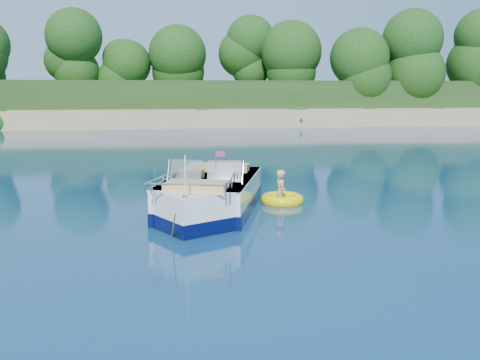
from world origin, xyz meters
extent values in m
plane|color=#092242|center=(0.00, 0.00, 0.00)|extent=(160.00, 160.00, 0.00)
cube|color=#9C825A|center=(0.00, 38.00, 0.50)|extent=(170.00, 8.00, 2.00)
cube|color=black|center=(0.00, 65.00, 1.00)|extent=(170.00, 56.00, 6.00)
cylinder|color=black|center=(0.00, 42.00, 3.30)|extent=(0.44, 0.44, 3.60)
sphere|color=black|center=(0.00, 42.00, 6.72)|extent=(5.94, 5.94, 5.94)
cylinder|color=black|center=(20.00, 40.00, 2.80)|extent=(0.44, 0.44, 2.60)
sphere|color=black|center=(20.00, 40.00, 5.27)|extent=(4.29, 4.29, 4.29)
cube|color=white|center=(-0.97, 3.82, 0.33)|extent=(3.27, 4.57, 1.15)
cube|color=white|center=(-1.53, 1.95, 0.33)|extent=(2.09, 2.09, 1.15)
cube|color=#050A35|center=(-0.97, 3.82, 0.17)|extent=(3.31, 4.62, 0.33)
cube|color=#050A35|center=(-1.53, 1.95, 0.17)|extent=(2.13, 2.13, 0.33)
cube|color=tan|center=(-0.88, 4.13, 0.65)|extent=(2.50, 3.26, 0.11)
cube|color=white|center=(-0.97, 3.82, 0.87)|extent=(3.31, 4.59, 0.07)
cube|color=black|center=(-0.33, 5.98, 0.38)|extent=(0.68, 0.54, 0.98)
cube|color=#8C9EA5|center=(-1.66, 3.23, 1.19)|extent=(0.89, 0.62, 0.53)
cube|color=#8C9EA5|center=(-0.72, 2.95, 1.19)|extent=(0.88, 0.41, 0.53)
cube|color=tan|center=(-1.52, 3.70, 0.91)|extent=(0.75, 0.75, 0.44)
cube|color=tan|center=(-0.58, 3.42, 0.91)|extent=(0.75, 0.75, 0.44)
cube|color=tan|center=(-0.66, 4.86, 0.91)|extent=(1.80, 1.06, 0.41)
cube|color=tan|center=(-1.47, 2.15, 0.88)|extent=(1.61, 1.19, 0.37)
cylinder|color=white|center=(-1.76, 1.15, 1.37)|extent=(0.04, 0.04, 0.93)
cube|color=red|center=(-0.81, 2.97, 1.63)|extent=(0.23, 0.08, 0.15)
cube|color=silver|center=(-1.78, 1.10, 0.94)|extent=(0.12, 0.09, 0.05)
cylinder|color=yellow|center=(-2.04, 0.78, 0.38)|extent=(0.10, 1.18, 0.83)
torus|color=#FFE201|center=(1.13, 4.52, 0.08)|extent=(1.34, 1.34, 0.33)
torus|color=red|center=(1.13, 4.52, 0.10)|extent=(1.10, 1.10, 0.11)
imported|color=tan|center=(1.09, 4.61, 0.00)|extent=(0.43, 0.79, 1.48)
camera|label=1|loc=(-2.19, -10.23, 3.22)|focal=40.00mm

